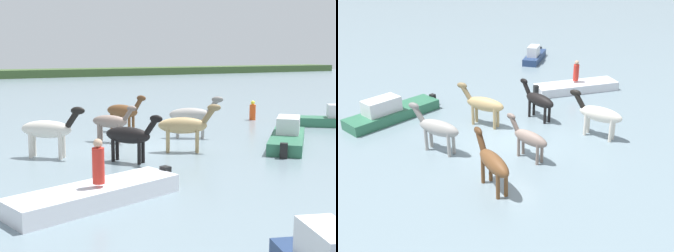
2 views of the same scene
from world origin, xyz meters
TOP-DOWN VIEW (x-y plane):
  - ground_plane at (0.00, 0.00)m, footprint 146.73×146.73m
  - horse_pinto_flank at (1.15, -1.97)m, footprint 2.37×1.56m
  - horse_lead at (2.97, 0.66)m, footprint 2.35×1.64m
  - horse_dark_mare at (-0.75, 1.35)m, footprint 1.73×1.78m
  - horse_rear_stallion at (-1.50, -2.66)m, footprint 1.72×2.04m
  - horse_gray_outer at (-3.95, -0.60)m, footprint 2.28×1.85m
  - horse_chestnut_trailing at (0.67, 3.50)m, footprint 1.49×2.36m
  - boat_motor_center at (-4.08, -6.67)m, footprint 5.09×2.69m
  - boat_launch_far at (-2.22, -13.31)m, footprint 2.01×3.82m
  - boat_tender_starboard at (5.72, -2.78)m, footprint 4.24×4.37m
  - person_boatman_standing at (-4.07, -6.83)m, footprint 0.32×0.32m

SIDE VIEW (x-z plane):
  - ground_plane at x=0.00m, z-range 0.00..0.00m
  - boat_motor_center at x=-4.08m, z-range -0.20..0.55m
  - boat_launch_far at x=-2.22m, z-range -0.35..0.95m
  - boat_tender_starboard at x=5.72m, z-range -0.36..0.99m
  - horse_dark_mare at x=-0.75m, z-range 0.09..1.76m
  - horse_rear_stallion at x=-1.50m, z-range 0.09..1.90m
  - horse_chestnut_trailing at x=0.67m, z-range 0.10..2.02m
  - horse_pinto_flank at x=1.15m, z-range 0.10..2.05m
  - horse_lead at x=2.97m, z-range 0.10..2.05m
  - horse_gray_outer at x=-3.95m, z-range 0.10..2.09m
  - person_boatman_standing at x=-4.07m, z-range 0.55..1.74m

